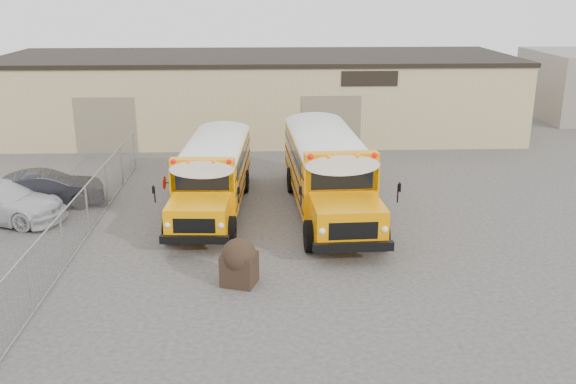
{
  "coord_description": "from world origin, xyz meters",
  "views": [
    {
      "loc": [
        0.26,
        -18.86,
        8.45
      ],
      "look_at": [
        1.16,
        2.64,
        1.6
      ],
      "focal_mm": 40.0,
      "sensor_mm": 36.0,
      "label": 1
    }
  ],
  "objects_px": {
    "school_bus_left": "(228,137)",
    "tarp_bundle": "(239,261)",
    "school_bus_right": "(309,130)",
    "car_dark": "(46,190)"
  },
  "relations": [
    {
      "from": "school_bus_left",
      "to": "tarp_bundle",
      "type": "xyz_separation_m",
      "value": [
        0.9,
        -12.93,
        -0.86
      ]
    },
    {
      "from": "school_bus_left",
      "to": "car_dark",
      "type": "bearing_deg",
      "value": -141.91
    },
    {
      "from": "school_bus_left",
      "to": "tarp_bundle",
      "type": "distance_m",
      "value": 12.99
    },
    {
      "from": "school_bus_left",
      "to": "car_dark",
      "type": "xyz_separation_m",
      "value": [
        -7.08,
        -5.55,
        -0.86
      ]
    },
    {
      "from": "school_bus_right",
      "to": "school_bus_left",
      "type": "bearing_deg",
      "value": -174.54
    },
    {
      "from": "school_bus_right",
      "to": "tarp_bundle",
      "type": "xyz_separation_m",
      "value": [
        -3.03,
        -13.31,
        -1.06
      ]
    },
    {
      "from": "school_bus_left",
      "to": "school_bus_right",
      "type": "relative_size",
      "value": 0.89
    },
    {
      "from": "school_bus_right",
      "to": "car_dark",
      "type": "relative_size",
      "value": 2.4
    },
    {
      "from": "tarp_bundle",
      "to": "car_dark",
      "type": "xyz_separation_m",
      "value": [
        -7.98,
        7.39,
        0.0
      ]
    },
    {
      "from": "tarp_bundle",
      "to": "car_dark",
      "type": "height_order",
      "value": "car_dark"
    }
  ]
}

